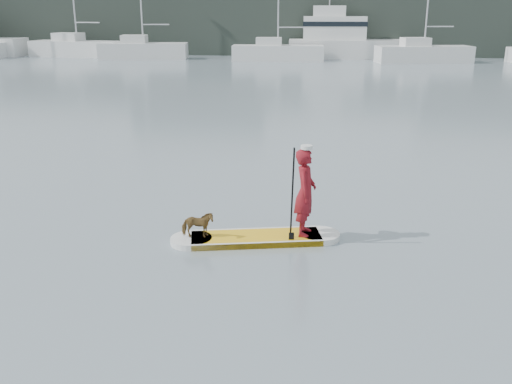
# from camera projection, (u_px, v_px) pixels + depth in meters

# --- Properties ---
(ground) EXTENTS (140.00, 140.00, 0.00)m
(ground) POSITION_uv_depth(u_px,v_px,m) (39.00, 329.00, 8.01)
(ground) COLOR slate
(ground) RESTS_ON ground
(paddleboard) EXTENTS (3.24, 1.35, 0.12)m
(paddleboard) POSITION_uv_depth(u_px,v_px,m) (256.00, 238.00, 11.05)
(paddleboard) COLOR yellow
(paddleboard) RESTS_ON ground
(paddler) EXTENTS (0.44, 0.64, 1.69)m
(paddler) POSITION_uv_depth(u_px,v_px,m) (305.00, 192.00, 10.86)
(paddler) COLOR maroon
(paddler) RESTS_ON paddleboard
(white_cap) EXTENTS (0.22, 0.22, 0.07)m
(white_cap) POSITION_uv_depth(u_px,v_px,m) (307.00, 147.00, 10.59)
(white_cap) COLOR silver
(white_cap) RESTS_ON paddler
(dog) EXTENTS (0.65, 0.40, 0.51)m
(dog) POSITION_uv_depth(u_px,v_px,m) (198.00, 225.00, 10.85)
(dog) COLOR brown
(dog) RESTS_ON paddleboard
(paddle) EXTENTS (0.10, 0.30, 2.00)m
(paddle) POSITION_uv_depth(u_px,v_px,m) (292.00, 206.00, 10.62)
(paddle) COLOR black
(paddle) RESTS_ON ground
(sailboat_b) EXTENTS (9.33, 3.91, 13.44)m
(sailboat_b) POSITION_uv_depth(u_px,v_px,m) (77.00, 47.00, 54.39)
(sailboat_b) COLOR silver
(sailboat_b) RESTS_ON ground
(sailboat_c) EXTENTS (8.18, 3.72, 11.32)m
(sailboat_c) POSITION_uv_depth(u_px,v_px,m) (143.00, 49.00, 51.96)
(sailboat_c) COLOR silver
(sailboat_c) RESTS_ON ground
(sailboat_d) EXTENTS (8.12, 3.06, 11.73)m
(sailboat_d) POSITION_uv_depth(u_px,v_px,m) (277.00, 51.00, 50.10)
(sailboat_d) COLOR silver
(sailboat_d) RESTS_ON ground
(sailboat_e) EXTENTS (8.22, 3.93, 11.44)m
(sailboat_e) POSITION_uv_depth(u_px,v_px,m) (423.00, 53.00, 48.28)
(sailboat_e) COLOR silver
(sailboat_e) RESTS_ON ground
(motor_yacht_a) EXTENTS (10.40, 3.68, 6.15)m
(motor_yacht_a) POSITION_uv_depth(u_px,v_px,m) (340.00, 39.00, 52.35)
(motor_yacht_a) COLOR silver
(motor_yacht_a) RESTS_ON ground
(shore_mass) EXTENTS (90.00, 6.00, 6.00)m
(shore_mass) POSITION_uv_depth(u_px,v_px,m) (292.00, 23.00, 57.17)
(shore_mass) COLOR #212923
(shore_mass) RESTS_ON ground
(shore_building_west) EXTENTS (14.00, 4.00, 9.00)m
(shore_building_west) POSITION_uv_depth(u_px,v_px,m) (196.00, 8.00, 58.86)
(shore_building_west) COLOR #212923
(shore_building_west) RESTS_ON ground
(shore_building_east) EXTENTS (10.00, 4.00, 8.00)m
(shore_building_east) POSITION_uv_depth(u_px,v_px,m) (477.00, 13.00, 55.66)
(shore_building_east) COLOR #212923
(shore_building_east) RESTS_ON ground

